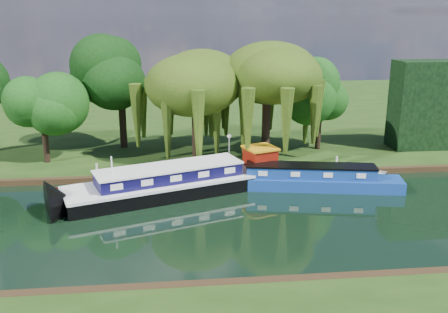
{
  "coord_description": "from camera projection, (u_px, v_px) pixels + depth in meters",
  "views": [
    {
      "loc": [
        -4.06,
        -28.95,
        12.69
      ],
      "look_at": [
        -0.54,
        4.7,
        2.8
      ],
      "focal_mm": 40.0,
      "sensor_mm": 36.0,
      "label": 1
    }
  ],
  "objects": [
    {
      "name": "tree_far_right",
      "position": [
        320.0,
        95.0,
        44.83
      ],
      "size": [
        4.37,
        4.37,
        7.16
      ],
      "color": "black",
      "rests_on": "far_bank"
    },
    {
      "name": "mooring_posts",
      "position": [
        220.0,
        166.0,
        39.3
      ],
      "size": [
        19.16,
        0.16,
        1.0
      ],
      "color": "silver",
      "rests_on": "far_bank"
    },
    {
      "name": "reeds_near",
      "position": [
        397.0,
        264.0,
        24.9
      ],
      "size": [
        33.7,
        1.5,
        1.1
      ],
      "color": "#1E4512",
      "rests_on": "ground"
    },
    {
      "name": "ground",
      "position": [
        240.0,
        219.0,
        31.6
      ],
      "size": [
        120.0,
        120.0,
        0.0
      ],
      "primitive_type": "plane",
      "color": "black"
    },
    {
      "name": "willow_left",
      "position": [
        195.0,
        84.0,
        42.0
      ],
      "size": [
        7.22,
        7.22,
        8.66
      ],
      "color": "black",
      "rests_on": "far_bank"
    },
    {
      "name": "red_dinghy",
      "position": [
        70.0,
        195.0,
        35.72
      ],
      "size": [
        3.99,
        3.33,
        0.71
      ],
      "primitive_type": "imported",
      "rotation": [
        0.0,
        0.0,
        1.28
      ],
      "color": "maroon",
      "rests_on": "ground"
    },
    {
      "name": "tree_far_mid",
      "position": [
        120.0,
        77.0,
        44.93
      ],
      "size": [
        5.76,
        5.76,
        9.43
      ],
      "color": "black",
      "rests_on": "far_bank"
    },
    {
      "name": "far_bank",
      "position": [
        205.0,
        112.0,
        63.99
      ],
      "size": [
        120.0,
        52.0,
        0.45
      ],
      "primitive_type": "cube",
      "color": "#18320D",
      "rests_on": "ground"
    },
    {
      "name": "dutch_barge",
      "position": [
        184.0,
        181.0,
        36.02
      ],
      "size": [
        16.98,
        9.08,
        3.52
      ],
      "rotation": [
        0.0,
        0.0,
        0.34
      ],
      "color": "black",
      "rests_on": "ground"
    },
    {
      "name": "narrowboat",
      "position": [
        310.0,
        179.0,
        36.95
      ],
      "size": [
        13.59,
        4.6,
        1.95
      ],
      "rotation": [
        0.0,
        0.0,
        -0.18
      ],
      "color": "navy",
      "rests_on": "ground"
    },
    {
      "name": "lamppost",
      "position": [
        229.0,
        141.0,
        40.99
      ],
      "size": [
        0.36,
        0.36,
        2.56
      ],
      "color": "silver",
      "rests_on": "far_bank"
    },
    {
      "name": "tree_far_left",
      "position": [
        42.0,
        104.0,
        40.72
      ],
      "size": [
        4.46,
        4.46,
        7.18
      ],
      "color": "black",
      "rests_on": "far_bank"
    },
    {
      "name": "white_cruiser",
      "position": [
        374.0,
        178.0,
        39.32
      ],
      "size": [
        2.42,
        2.14,
        1.18
      ],
      "primitive_type": "imported",
      "rotation": [
        0.0,
        0.0,
        1.67
      ],
      "color": "silver",
      "rests_on": "ground"
    },
    {
      "name": "conifer_hedge",
      "position": [
        426.0,
        105.0,
        45.61
      ],
      "size": [
        6.0,
        3.0,
        8.0
      ],
      "primitive_type": "cube",
      "color": "black",
      "rests_on": "far_bank"
    },
    {
      "name": "willow_right",
      "position": [
        267.0,
        83.0,
        41.26
      ],
      "size": [
        7.35,
        7.35,
        8.95
      ],
      "color": "black",
      "rests_on": "far_bank"
    }
  ]
}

